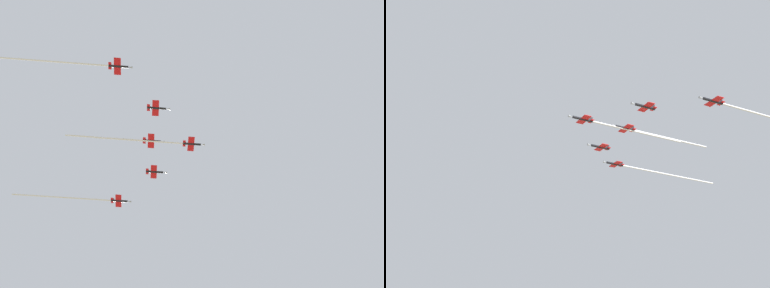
# 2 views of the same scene
# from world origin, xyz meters

# --- Properties ---
(jet_lead) EXTENTS (52.68, 26.00, 2.43)m
(jet_lead) POSITION_xyz_m (26.54, 21.38, 179.74)
(jet_lead) COLOR black
(jet_port_inner) EXTENTS (11.41, 8.89, 2.43)m
(jet_port_inner) POSITION_xyz_m (37.02, 5.24, 181.16)
(jet_port_inner) COLOR black
(jet_starboard_inner) EXTENTS (11.41, 8.89, 2.43)m
(jet_starboard_inner) POSITION_xyz_m (21.00, 39.82, 178.28)
(jet_starboard_inner) COLOR black
(jet_port_outer) EXTENTS (47.24, 23.48, 2.43)m
(jet_port_outer) POSITION_xyz_m (43.19, 29.10, 180.14)
(jet_port_outer) COLOR black
(jet_starboard_outer) EXTENTS (60.61, 29.67, 2.43)m
(jet_starboard_outer) POSITION_xyz_m (80.66, 4.46, 179.08)
(jet_starboard_outer) COLOR black
(jet_center_rear) EXTENTS (64.28, 31.37, 2.43)m
(jet_center_rear) POSITION_xyz_m (50.27, 74.38, 180.29)
(jet_center_rear) COLOR black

